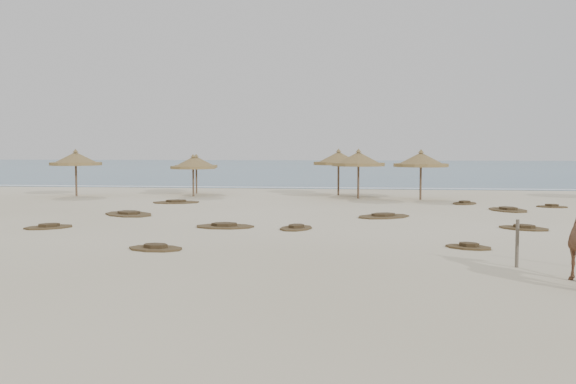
# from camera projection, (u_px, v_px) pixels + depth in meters

# --- Properties ---
(ground) EXTENTS (160.00, 160.00, 0.00)m
(ground) POSITION_uv_depth(u_px,v_px,m) (291.00, 239.00, 20.80)
(ground) COLOR beige
(ground) RESTS_ON ground
(ocean) EXTENTS (200.00, 100.00, 0.01)m
(ocean) POSITION_uv_depth(u_px,v_px,m) (349.00, 167.00, 95.08)
(ocean) COLOR #295A7D
(ocean) RESTS_ON ground
(foam_line) EXTENTS (70.00, 0.60, 0.01)m
(foam_line) POSITION_uv_depth(u_px,v_px,m) (332.00, 188.00, 46.55)
(foam_line) COLOR white
(foam_line) RESTS_ON ground
(palapa_0) EXTENTS (3.79, 3.79, 2.88)m
(palapa_0) POSITION_uv_depth(u_px,v_px,m) (76.00, 159.00, 38.78)
(palapa_0) COLOR brown
(palapa_0) RESTS_ON ground
(palapa_1) EXTENTS (3.05, 3.05, 2.56)m
(palapa_1) POSITION_uv_depth(u_px,v_px,m) (193.00, 163.00, 38.69)
(palapa_1) COLOR brown
(palapa_1) RESTS_ON ground
(palapa_2) EXTENTS (3.36, 3.36, 2.55)m
(palapa_2) POSITION_uv_depth(u_px,v_px,m) (196.00, 163.00, 41.02)
(palapa_2) COLOR brown
(palapa_2) RESTS_ON ground
(palapa_3) EXTENTS (3.17, 3.17, 2.90)m
(palapa_3) POSITION_uv_depth(u_px,v_px,m) (358.00, 160.00, 36.93)
(palapa_3) COLOR brown
(palapa_3) RESTS_ON ground
(palapa_4) EXTENTS (3.17, 3.17, 2.89)m
(palapa_4) POSITION_uv_depth(u_px,v_px,m) (339.00, 159.00, 39.49)
(palapa_4) COLOR brown
(palapa_4) RESTS_ON ground
(palapa_5) EXTENTS (3.49, 3.49, 2.87)m
(palapa_5) POSITION_uv_depth(u_px,v_px,m) (421.00, 160.00, 36.08)
(palapa_5) COLOR brown
(palapa_5) RESTS_ON ground
(fence_post_near) EXTENTS (0.10, 0.10, 1.19)m
(fence_post_near) POSITION_uv_depth(u_px,v_px,m) (517.00, 243.00, 15.81)
(fence_post_near) COLOR #64594B
(fence_post_near) RESTS_ON ground
(scrub_0) EXTENTS (2.09, 2.05, 0.16)m
(scrub_0) POSITION_uv_depth(u_px,v_px,m) (49.00, 227.00, 23.58)
(scrub_0) COLOR brown
(scrub_0) RESTS_ON ground
(scrub_1) EXTENTS (3.23, 3.17, 0.16)m
(scrub_1) POSITION_uv_depth(u_px,v_px,m) (129.00, 214.00, 28.15)
(scrub_1) COLOR brown
(scrub_1) RESTS_ON ground
(scrub_2) EXTENTS (1.49, 1.91, 0.16)m
(scrub_2) POSITION_uv_depth(u_px,v_px,m) (296.00, 228.00, 23.30)
(scrub_2) COLOR brown
(scrub_2) RESTS_ON ground
(scrub_3) EXTENTS (2.98, 2.84, 0.16)m
(scrub_3) POSITION_uv_depth(u_px,v_px,m) (383.00, 216.00, 27.25)
(scrub_3) COLOR brown
(scrub_3) RESTS_ON ground
(scrub_4) EXTENTS (2.18, 2.01, 0.16)m
(scrub_4) POSITION_uv_depth(u_px,v_px,m) (524.00, 228.00, 23.26)
(scrub_4) COLOR brown
(scrub_4) RESTS_ON ground
(scrub_5) EXTENTS (2.13, 2.73, 0.16)m
(scrub_5) POSITION_uv_depth(u_px,v_px,m) (508.00, 209.00, 30.06)
(scrub_5) COLOR brown
(scrub_5) RESTS_ON ground
(scrub_6) EXTENTS (2.83, 2.21, 0.16)m
(scrub_6) POSITION_uv_depth(u_px,v_px,m) (176.00, 202.00, 34.24)
(scrub_6) COLOR brown
(scrub_6) RESTS_ON ground
(scrub_7) EXTENTS (1.80, 2.10, 0.16)m
(scrub_7) POSITION_uv_depth(u_px,v_px,m) (464.00, 203.00, 33.62)
(scrub_7) COLOR brown
(scrub_7) RESTS_ON ground
(scrub_9) EXTENTS (2.24, 1.47, 0.16)m
(scrub_9) POSITION_uv_depth(u_px,v_px,m) (225.00, 226.00, 23.80)
(scrub_9) COLOR brown
(scrub_9) RESTS_ON ground
(scrub_10) EXTENTS (1.67, 1.30, 0.16)m
(scrub_10) POSITION_uv_depth(u_px,v_px,m) (552.00, 206.00, 31.70)
(scrub_10) COLOR brown
(scrub_10) RESTS_ON ground
(scrub_11) EXTENTS (1.85, 1.39, 0.16)m
(scrub_11) POSITION_uv_depth(u_px,v_px,m) (156.00, 248.00, 18.63)
(scrub_11) COLOR brown
(scrub_11) RESTS_ON ground
(scrub_12) EXTENTS (1.63, 1.40, 0.16)m
(scrub_12) POSITION_uv_depth(u_px,v_px,m) (469.00, 246.00, 18.86)
(scrub_12) COLOR brown
(scrub_12) RESTS_ON ground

